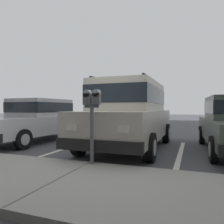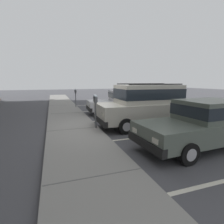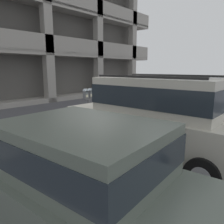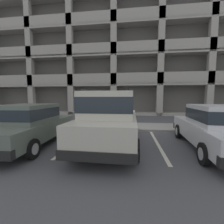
% 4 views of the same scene
% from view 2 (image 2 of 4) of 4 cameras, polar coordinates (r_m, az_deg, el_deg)
% --- Properties ---
extents(ground_plane, '(80.00, 80.00, 0.10)m').
position_cam_2_polar(ground_plane, '(7.98, -3.01, -5.92)').
color(ground_plane, '#4C4C51').
extents(sidewalk, '(40.00, 2.20, 0.12)m').
position_cam_2_polar(sidewalk, '(7.71, -12.39, -5.87)').
color(sidewalk, gray).
rests_on(sidewalk, ground_plane).
extents(parking_stall_lines, '(13.14, 4.80, 0.01)m').
position_cam_2_polar(parking_stall_lines, '(9.90, 2.20, -2.45)').
color(parking_stall_lines, silver).
rests_on(parking_stall_lines, ground_plane).
extents(silver_suv, '(2.05, 4.80, 2.03)m').
position_cam_2_polar(silver_suv, '(8.46, 11.51, 2.67)').
color(silver_suv, beige).
rests_on(silver_suv, ground_plane).
extents(red_sedan, '(2.00, 4.57, 1.54)m').
position_cam_2_polar(red_sedan, '(6.47, 28.11, -2.98)').
color(red_sedan, '#5B665B').
rests_on(red_sedan, ground_plane).
extents(dark_hatchback, '(2.02, 4.57, 1.54)m').
position_cam_2_polar(dark_hatchback, '(11.76, 3.49, 3.57)').
color(dark_hatchback, silver).
rests_on(dark_hatchback, ground_plane).
extents(parking_meter_near, '(0.35, 0.12, 1.45)m').
position_cam_2_polar(parking_meter_near, '(7.55, -5.45, 2.79)').
color(parking_meter_near, '#595B60').
rests_on(parking_meter_near, sidewalk).
extents(parking_meter_far, '(0.35, 0.12, 1.42)m').
position_cam_2_polar(parking_meter_far, '(13.94, -11.83, 5.87)').
color(parking_meter_far, '#595B60').
rests_on(parking_meter_far, sidewalk).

